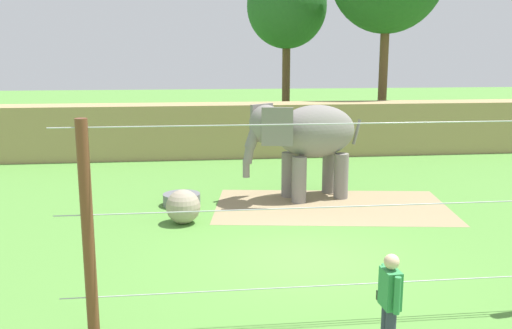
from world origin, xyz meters
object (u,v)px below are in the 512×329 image
(enrichment_ball, at_px, (183,207))
(water_tub, at_px, (182,199))
(elephant, at_px, (307,136))
(zookeeper, at_px, (389,304))

(enrichment_ball, relative_size, water_tub, 0.83)
(enrichment_ball, bearing_deg, elephant, 30.21)
(elephant, bearing_deg, water_tub, -174.34)
(elephant, relative_size, enrichment_ball, 4.29)
(zookeeper, distance_m, water_tub, 9.53)
(zookeeper, bearing_deg, elephant, 85.39)
(elephant, distance_m, zookeeper, 9.46)
(water_tub, bearing_deg, elephant, 5.66)
(zookeeper, bearing_deg, enrichment_ball, 112.65)
(water_tub, bearing_deg, zookeeper, -71.17)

